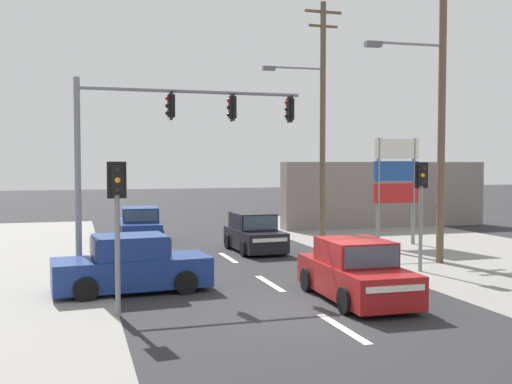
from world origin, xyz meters
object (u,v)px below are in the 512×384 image
Objects in this scene: utility_pole_background_right at (320,113)px; hatchback_crossing_left at (254,234)px; traffic_signal_mast at (160,136)px; pedestal_signal_left_kerb at (117,212)px; pedestal_signal_right_kerb at (421,198)px; sedan_receding_far at (131,266)px; utility_pole_midground_right at (439,102)px; shopping_plaza_sign at (396,176)px; sedan_kerbside_parked at (140,226)px; sedan_oncoming_mid at (355,273)px.

hatchback_crossing_left is (-4.06, -2.90, -5.14)m from utility_pole_background_right.
pedestal_signal_left_kerb is (-1.55, -4.10, -1.94)m from traffic_signal_mast.
sedan_receding_far is (-9.23, -0.32, -1.71)m from pedestal_signal_right_kerb.
utility_pole_midground_right reaches higher than hatchback_crossing_left.
pedestal_signal_right_kerb is 1.00× the size of pedestal_signal_left_kerb.
shopping_plaza_sign is 1.06× the size of sedan_receding_far.
shopping_plaza_sign is at bearing -22.96° from sedan_kerbside_parked.
utility_pole_background_right is at bearing 42.39° from traffic_signal_mast.
hatchback_crossing_left is 8.96m from sedan_oncoming_mid.
sedan_oncoming_mid and sedan_receding_far have the same top height.
utility_pole_background_right is 2.97× the size of hatchback_crossing_left.
traffic_signal_mast is at bearing -137.61° from utility_pole_background_right.
utility_pole_midground_right is 7.68m from utility_pole_background_right.
sedan_kerbside_parked is at bearing 136.24° from utility_pole_midground_right.
shopping_plaza_sign is 6.72m from hatchback_crossing_left.
traffic_signal_mast is (-8.44, -7.70, -1.49)m from utility_pole_background_right.
utility_pole_midground_right is at bearing 0.77° from traffic_signal_mast.
pedestal_signal_left_kerb is at bearing -97.99° from sedan_kerbside_parked.
sedan_receding_far is at bearing -171.45° from utility_pole_midground_right.
sedan_oncoming_mid and sedan_kerbside_parked have the same top height.
hatchback_crossing_left is at bearing 49.38° from sedan_receding_far.
utility_pole_background_right reaches higher than sedan_kerbside_parked.
traffic_signal_mast is 1.50× the size of shopping_plaza_sign.
sedan_receding_far and sedan_kerbside_parked have the same top height.
utility_pole_background_right is 13.53m from sedan_oncoming_mid.
sedan_kerbside_parked is at bearing 82.01° from pedestal_signal_left_kerb.
traffic_signal_mast is at bearing 171.96° from pedestal_signal_right_kerb.
sedan_receding_far is at bearing -130.62° from hatchback_crossing_left.
shopping_plaza_sign is 1.25× the size of hatchback_crossing_left.
traffic_signal_mast is at bearing 69.29° from pedestal_signal_left_kerb.
pedestal_signal_right_kerb is 13.08m from sedan_kerbside_parked.
shopping_plaza_sign is (2.26, -3.00, -2.86)m from utility_pole_background_right.
sedan_receding_far is at bearing -124.41° from traffic_signal_mast.
pedestal_signal_right_kerb is at bearing -112.88° from shopping_plaza_sign.
utility_pole_midground_right is 8.39m from sedan_oncoming_mid.
shopping_plaza_sign is at bearing 35.71° from pedestal_signal_left_kerb.
traffic_signal_mast is 1.94× the size of pedestal_signal_right_kerb.
traffic_signal_mast reaches higher than sedan_kerbside_parked.
shopping_plaza_sign is 11.51m from sedan_kerbside_parked.
utility_pole_background_right reaches higher than hatchback_crossing_left.
shopping_plaza_sign reaches higher than pedestal_signal_right_kerb.
sedan_oncoming_mid is at bearing -26.22° from sedan_receding_far.
traffic_signal_mast is 4.79m from pedestal_signal_left_kerb.
utility_pole_midground_right reaches higher than pedestal_signal_right_kerb.
utility_pole_background_right is 3.07× the size of pedestal_signal_right_kerb.
utility_pole_background_right is 4.72m from shopping_plaza_sign.
utility_pole_background_right is 7.16m from hatchback_crossing_left.
utility_pole_background_right is at bearing 35.49° from hatchback_crossing_left.
pedestal_signal_right_kerb is at bearing -8.04° from traffic_signal_mast.
sedan_kerbside_parked is (-7.92, 10.27, -1.71)m from pedestal_signal_right_kerb.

